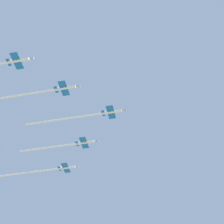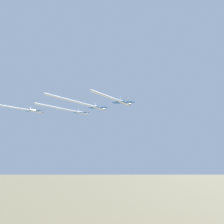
{
  "view_description": "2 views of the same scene",
  "coord_description": "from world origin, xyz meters",
  "views": [
    {
      "loc": [
        47.43,
        88.62,
        3.32
      ],
      "look_at": [
        8.39,
        -15.48,
        122.36
      ],
      "focal_mm": 59.46,
      "sensor_mm": 36.0,
      "label": 1
    },
    {
      "loc": [
        161.02,
        -25.47,
        106.86
      ],
      "look_at": [
        22.48,
        -2.06,
        121.53
      ],
      "focal_mm": 47.49,
      "sensor_mm": 36.0,
      "label": 2
    }
  ],
  "objects": [
    {
      "name": "jet_starboard_inner",
      "position": [
        41.79,
        -16.07,
        122.38
      ],
      "size": [
        41.01,
        25.98,
        2.31
      ],
      "rotation": [
        0.0,
        0.0,
        1.02
      ],
      "color": "white"
    },
    {
      "name": "jet_starboard_outer",
      "position": [
        58.41,
        -6.27,
        122.05
      ],
      "size": [
        30.64,
        19.56,
        2.31
      ],
      "rotation": [
        0.0,
        0.0,
        1.02
      ],
      "color": "white"
    },
    {
      "name": "jet_lead",
      "position": [
        18.3,
        -21.62,
        122.37
      ],
      "size": [
        39.87,
        25.28,
        2.31
      ],
      "rotation": [
        0.0,
        0.0,
        1.02
      ],
      "color": "white"
    },
    {
      "name": "jet_port_inner",
      "position": [
        20.87,
        -43.31,
        122.35
      ],
      "size": [
        33.96,
        21.61,
        2.31
      ],
      "rotation": [
        0.0,
        0.0,
        1.02
      ],
      "color": "white"
    }
  ]
}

